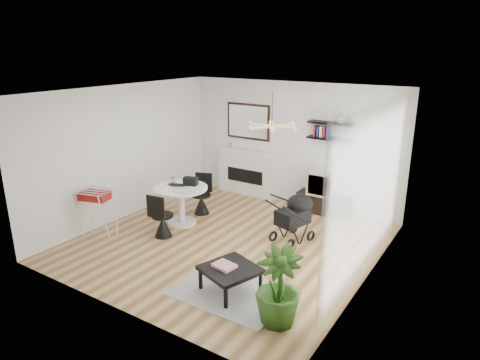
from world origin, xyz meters
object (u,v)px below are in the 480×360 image
Objects in this scene: fireplace at (247,167)px; crt_tv at (324,183)px; tv_console at (323,204)px; drying_rack at (98,212)px; dining_table at (181,200)px; potted_plant at (279,286)px; stroller at (295,219)px; coffee_table at (230,270)px.

fireplace is 3.68× the size of crt_tv.
tv_console is 4.56m from drying_rack.
crt_tv reaches higher than tv_console.
dining_table is 1.01× the size of potted_plant.
stroller is 2.52m from potted_plant.
stroller is at bearing -87.70° from tv_console.
drying_rack is at bearing -107.27° from fireplace.
coffee_table is at bearing -73.49° from stroller.
dining_table is (-2.14, -2.09, -0.16)m from crt_tv.
fireplace is 2.26× the size of stroller.
tv_console is at bearing 90.66° from coffee_table.
coffee_table is (0.04, -3.60, 0.13)m from tv_console.
potted_plant reaches higher than stroller.
crt_tv is 2.99m from dining_table.
crt_tv is at bearing 109.94° from stroller.
coffee_table is at bearing -20.13° from drying_rack.
fireplace is 2.35× the size of coffee_table.
crt_tv is 4.54m from drying_rack.
potted_plant reaches higher than crt_tv.
potted_plant is at bearing -76.03° from tv_console.
fireplace is 2.05× the size of potted_plant.
drying_rack is 0.99× the size of coffee_table.
crt_tv is (-0.02, -0.00, 0.47)m from tv_console.
dining_table is 2.67m from coffee_table.
coffee_table is at bearing -34.64° from dining_table.
tv_console is 1.21× the size of coffee_table.
coffee_table is at bearing -61.28° from fireplace.
dining_table is 1.17× the size of drying_rack.
potted_plant reaches higher than tv_console.
coffee_table is (2.05, -3.73, -0.34)m from fireplace.
tv_console is 1.05× the size of dining_table.
coffee_table is at bearing -89.34° from tv_console.
potted_plant is (0.91, -2.35, 0.12)m from stroller.
dining_table is (-2.15, -2.09, 0.30)m from tv_console.
tv_console is (2.00, -0.13, -0.48)m from fireplace.
coffee_table is at bearing -89.10° from crt_tv.
potted_plant is at bearing -16.94° from coffee_table.
drying_rack is 3.14m from coffee_table.
drying_rack is at bearing 172.40° from potted_plant.
coffee_table is (0.06, -3.60, -0.33)m from crt_tv.
stroller reaches higher than tv_console.
stroller reaches higher than dining_table.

